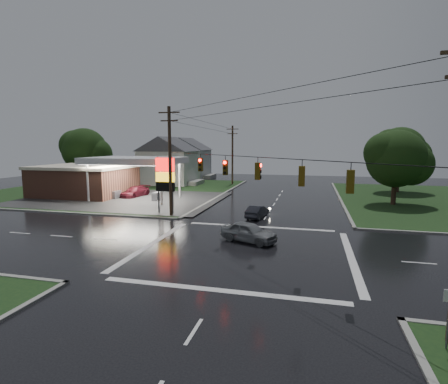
% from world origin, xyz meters
% --- Properties ---
extents(ground, '(120.00, 120.00, 0.00)m').
position_xyz_m(ground, '(0.00, 0.00, 0.00)').
color(ground, black).
rests_on(ground, ground).
extents(grass_nw, '(36.00, 36.00, 0.08)m').
position_xyz_m(grass_nw, '(-26.00, 26.00, 0.04)').
color(grass_nw, black).
rests_on(grass_nw, ground).
extents(gas_station, '(26.20, 18.00, 5.60)m').
position_xyz_m(gas_station, '(-25.68, 19.70, 2.55)').
color(gas_station, '#2D2D2D').
rests_on(gas_station, ground).
extents(pylon_sign, '(2.00, 0.35, 6.00)m').
position_xyz_m(pylon_sign, '(-10.50, 10.50, 4.01)').
color(pylon_sign, '#59595E').
rests_on(pylon_sign, ground).
extents(utility_pole_nw, '(2.20, 0.32, 11.00)m').
position_xyz_m(utility_pole_nw, '(-9.50, 9.50, 5.72)').
color(utility_pole_nw, '#382619').
rests_on(utility_pole_nw, ground).
extents(utility_pole_n, '(2.20, 0.32, 10.50)m').
position_xyz_m(utility_pole_n, '(-9.50, 38.00, 5.47)').
color(utility_pole_n, '#382619').
rests_on(utility_pole_n, ground).
extents(traffic_signals, '(26.87, 26.87, 1.47)m').
position_xyz_m(traffic_signals, '(0.02, -0.02, 6.48)').
color(traffic_signals, black).
rests_on(traffic_signals, ground).
extents(house_near, '(11.05, 8.48, 8.60)m').
position_xyz_m(house_near, '(-20.95, 36.00, 4.41)').
color(house_near, silver).
rests_on(house_near, ground).
extents(house_far, '(11.05, 8.48, 8.60)m').
position_xyz_m(house_far, '(-21.95, 48.00, 4.41)').
color(house_far, silver).
rests_on(house_far, ground).
extents(tree_nw_behind, '(8.93, 7.60, 10.00)m').
position_xyz_m(tree_nw_behind, '(-33.84, 29.99, 6.18)').
color(tree_nw_behind, black).
rests_on(tree_nw_behind, ground).
extents(tree_ne_near, '(7.99, 6.80, 8.98)m').
position_xyz_m(tree_ne_near, '(14.14, 21.99, 5.56)').
color(tree_ne_near, black).
rests_on(tree_ne_near, ground).
extents(tree_ne_far, '(8.46, 7.20, 9.80)m').
position_xyz_m(tree_ne_far, '(17.15, 33.99, 6.18)').
color(tree_ne_far, black).
rests_on(tree_ne_far, ground).
extents(car_north, '(2.02, 3.96, 1.25)m').
position_xyz_m(car_north, '(-0.80, 10.85, 0.62)').
color(car_north, '#202229').
rests_on(car_north, ground).
extents(car_crossing, '(4.73, 3.23, 1.50)m').
position_xyz_m(car_crossing, '(-0.14, 2.11, 0.75)').
color(car_crossing, gray).
rests_on(car_crossing, ground).
extents(car_pump, '(2.73, 5.27, 1.46)m').
position_xyz_m(car_pump, '(-19.39, 20.33, 0.73)').
color(car_pump, '#4B111A').
rests_on(car_pump, ground).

